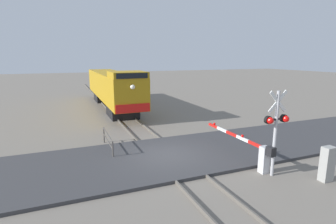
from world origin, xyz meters
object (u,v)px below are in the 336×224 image
at_px(crossing_signal, 276,125).
at_px(crossing_gate, 255,151).
at_px(locomotive, 112,87).
at_px(utility_cabinet, 327,164).
at_px(guard_railing, 108,139).

xyz_separation_m(crossing_signal, crossing_gate, (-0.15, 0.97, -1.48)).
height_order(locomotive, crossing_gate, locomotive).
distance_m(utility_cabinet, guard_railing, 10.63).
bearing_deg(utility_cabinet, locomotive, 104.87).
height_order(crossing_signal, guard_railing, crossing_signal).
height_order(locomotive, guard_railing, locomotive).
relative_size(crossing_signal, utility_cabinet, 2.52).
relative_size(locomotive, crossing_signal, 4.45).
distance_m(crossing_gate, guard_railing, 7.78).
bearing_deg(guard_railing, crossing_signal, -44.30).
distance_m(locomotive, utility_cabinet, 20.37).
relative_size(crossing_signal, guard_railing, 1.26).
bearing_deg(crossing_gate, crossing_signal, -81.01).
bearing_deg(crossing_signal, locomotive, 100.80).
distance_m(locomotive, crossing_gate, 17.81).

